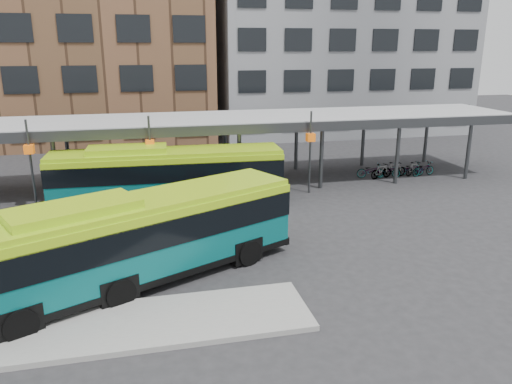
% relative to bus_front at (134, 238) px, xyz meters
% --- Properties ---
extents(ground, '(120.00, 120.00, 0.00)m').
position_rel_bus_front_xyz_m(ground, '(3.90, 0.01, -1.78)').
color(ground, '#28282B').
rests_on(ground, ground).
extents(boarding_island, '(14.00, 3.00, 0.18)m').
position_rel_bus_front_xyz_m(boarding_island, '(-1.60, -2.99, -1.69)').
color(boarding_island, gray).
rests_on(boarding_island, ground).
extents(canopy, '(40.00, 6.53, 4.80)m').
position_rel_bus_front_xyz_m(canopy, '(3.84, 12.88, 2.12)').
color(canopy, '#999B9E').
rests_on(canopy, ground).
extents(building_brick, '(26.00, 14.00, 22.00)m').
position_rel_bus_front_xyz_m(building_brick, '(-6.10, 32.01, 9.22)').
color(building_brick, brown).
rests_on(building_brick, ground).
extents(building_grey, '(24.00, 14.00, 20.00)m').
position_rel_bus_front_xyz_m(building_grey, '(19.90, 32.01, 8.22)').
color(building_grey, slate).
rests_on(building_grey, ground).
extents(bus_front, '(12.34, 7.79, 3.43)m').
position_rel_bus_front_xyz_m(bus_front, '(0.00, 0.00, 0.00)').
color(bus_front, '#085759').
rests_on(bus_front, ground).
extents(bus_rear, '(12.18, 3.09, 3.33)m').
position_rel_bus_front_xyz_m(bus_rear, '(1.67, 9.03, -0.05)').
color(bus_rear, '#085759').
rests_on(bus_rear, ground).
extents(bike_rack, '(5.56, 1.26, 1.00)m').
position_rel_bus_front_xyz_m(bike_rack, '(16.77, 11.93, -1.31)').
color(bike_rack, slate).
rests_on(bike_rack, ground).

